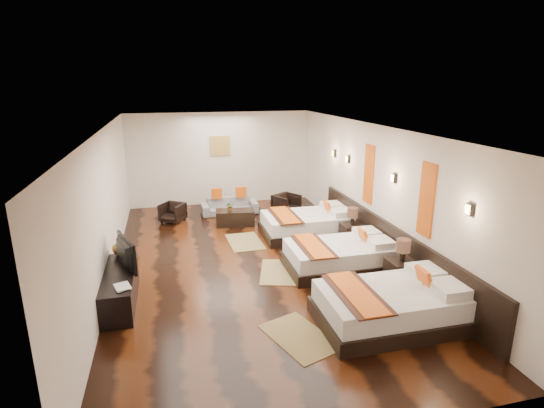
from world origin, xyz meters
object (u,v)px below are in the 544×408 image
object	(u,v)px
book	(115,289)
armchair_left	(173,213)
tv_console	(120,288)
table_plant	(230,206)
sofa	(229,206)
armchair_right	(286,204)
bed_mid	(340,256)
tv	(121,254)
figurine	(122,246)
bed_near	(392,305)
bed_far	(308,224)
nightstand_b	(352,232)
coffee_table	(235,218)
nightstand_a	(401,271)

from	to	relation	value
book	armchair_left	distance (m)	4.99
tv_console	table_plant	bearing A→B (deg)	55.82
sofa	armchair_right	xyz separation A→B (m)	(1.57, -0.49, 0.06)
bed_mid	armchair_right	bearing A→B (deg)	90.86
tv_console	tv	size ratio (longest dim) A/B	1.91
tv_console	table_plant	world-z (taller)	table_plant
figurine	armchair_right	world-z (taller)	figurine
armchair_right	figurine	bearing A→B (deg)	-172.62
bed_near	armchair_right	distance (m)	5.88
tv_console	armchair_left	world-z (taller)	tv_console
bed_mid	bed_far	xyz separation A→B (m)	(0.00, 2.02, 0.01)
sofa	armchair_right	world-z (taller)	armchair_right
bed_far	armchair_left	size ratio (longest dim) A/B	3.79
bed_far	armchair_left	bearing A→B (deg)	150.06
sofa	bed_near	bearing A→B (deg)	-77.80
nightstand_b	coffee_table	xyz separation A→B (m)	(-2.37, 2.12, -0.12)
book	armchair_left	world-z (taller)	book
nightstand_b	book	bearing A→B (deg)	-156.73
bed_near	coffee_table	xyz separation A→B (m)	(-1.63, 5.33, -0.10)
figurine	sofa	world-z (taller)	figurine
nightstand_a	nightstand_b	bearing A→B (deg)	90.00
armchair_left	table_plant	world-z (taller)	table_plant
armchair_right	tv	bearing A→B (deg)	-167.52
bed_near	nightstand_a	xyz separation A→B (m)	(0.75, 1.03, 0.03)
tv_console	book	bearing A→B (deg)	-90.00
figurine	bed_mid	bearing A→B (deg)	-5.63
bed_near	table_plant	world-z (taller)	bed_near
bed_far	tv	distance (m)	4.74
nightstand_a	nightstand_b	world-z (taller)	nightstand_a
sofa	coffee_table	bearing A→B (deg)	-92.12
nightstand_b	sofa	size ratio (longest dim) A/B	0.57
book	figurine	world-z (taller)	figurine
bed_far	nightstand_a	size ratio (longest dim) A/B	2.32
bed_far	table_plant	xyz separation A→B (m)	(-1.75, 1.19, 0.24)
coffee_table	tv	bearing A→B (deg)	-126.22
bed_far	tv_console	xyz separation A→B (m)	(-4.20, -2.41, -0.01)
tv	sofa	bearing A→B (deg)	-49.31
bed_near	book	distance (m)	4.34
coffee_table	nightstand_b	bearing A→B (deg)	-41.76
bed_mid	bed_far	bearing A→B (deg)	89.98
coffee_table	table_plant	bearing A→B (deg)	-168.91
nightstand_a	sofa	xyz separation A→B (m)	(-2.37, 5.35, -0.10)
bed_near	figurine	size ratio (longest dim) A/B	6.23
sofa	coffee_table	xyz separation A→B (m)	(0.00, -1.05, -0.03)
bed_mid	tv_console	distance (m)	4.21
armchair_right	table_plant	distance (m)	1.81
bed_mid	tv	bearing A→B (deg)	-177.20
bed_far	coffee_table	distance (m)	2.03
bed_near	armchair_left	distance (m)	6.78
armchair_left	bed_near	bearing A→B (deg)	-27.22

